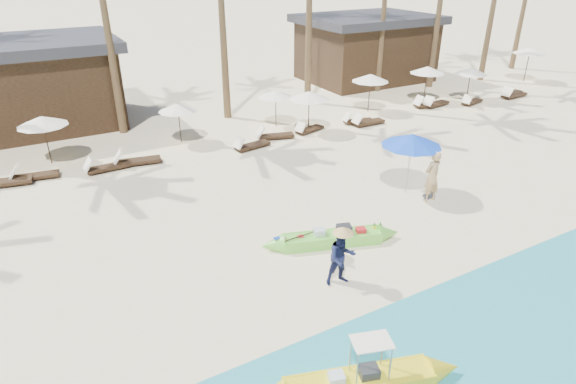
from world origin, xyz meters
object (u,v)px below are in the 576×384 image
tourist (432,177)px  blue_umbrella (412,140)px  green_canoe (332,238)px  yellow_canoe (359,382)px

tourist → blue_umbrella: (-0.31, 0.89, 1.14)m
green_canoe → tourist: (4.71, 0.72, 0.75)m
tourist → blue_umbrella: size_ratio=0.82×
yellow_canoe → blue_umbrella: blue_umbrella is taller
yellow_canoe → tourist: (7.30, 5.59, 0.74)m
yellow_canoe → blue_umbrella: bearing=60.2°
green_canoe → blue_umbrella: 5.04m
tourist → yellow_canoe: bearing=33.9°
yellow_canoe → tourist: bearing=54.8°
green_canoe → blue_umbrella: bearing=38.2°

